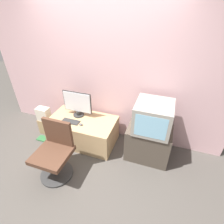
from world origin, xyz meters
TOP-DOWN VIEW (x-y plane):
  - ground_plane at (0.00, 0.00)m, footprint 12.00×12.00m
  - wall_back at (0.00, 1.32)m, footprint 4.40×0.05m
  - desk at (-0.27, 0.89)m, footprint 1.22×0.68m
  - side_stand at (0.95, 0.90)m, footprint 0.71×0.50m
  - main_monitor at (-0.39, 1.00)m, footprint 0.55×0.20m
  - keyboard at (-0.43, 0.77)m, footprint 0.32×0.13m
  - mouse at (-0.21, 0.74)m, footprint 0.07×0.04m
  - crt_tv at (0.97, 0.90)m, footprint 0.56×0.55m
  - office_chair at (-0.32, 0.10)m, footprint 0.51×0.51m
  - cardboard_box_lower at (-1.10, 0.86)m, footprint 0.28×0.17m
  - cardboard_box_upper at (-1.10, 0.86)m, footprint 0.24×0.16m
  - book at (-1.08, 0.65)m, footprint 0.19×0.14m

SIDE VIEW (x-z plane):
  - ground_plane at x=0.00m, z-range 0.00..0.00m
  - book at x=-1.08m, z-range 0.00..0.02m
  - cardboard_box_lower at x=-1.10m, z-range 0.00..0.32m
  - desk at x=-0.27m, z-range 0.00..0.50m
  - side_stand at x=0.95m, z-range 0.00..0.60m
  - office_chair at x=-0.32m, z-range -0.04..0.87m
  - cardboard_box_upper at x=-1.10m, z-range 0.32..0.59m
  - keyboard at x=-0.43m, z-range 0.50..0.51m
  - mouse at x=-0.21m, z-range 0.50..0.53m
  - main_monitor at x=-0.39m, z-range 0.50..0.99m
  - crt_tv at x=0.97m, z-range 0.60..1.07m
  - wall_back at x=0.00m, z-range 0.00..2.60m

